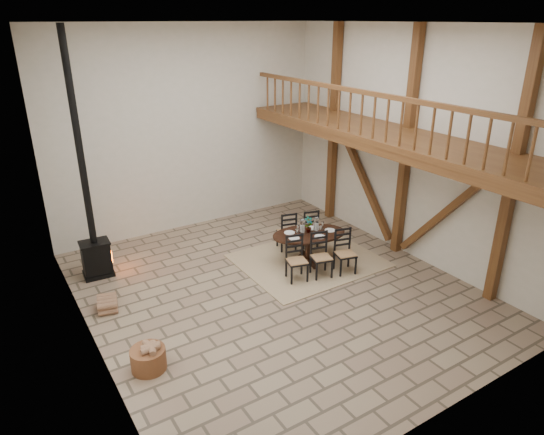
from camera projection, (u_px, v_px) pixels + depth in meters
ground at (275, 289)px, 9.77m from camera, size 8.00×8.00×0.00m
room_shell at (328, 135)px, 9.21m from camera, size 7.02×8.02×5.01m
rug at (308, 260)px, 10.92m from camera, size 3.00×2.50×0.02m
dining_table at (310, 247)px, 10.69m from camera, size 1.89×2.09×1.07m
wood_stove at (92, 226)px, 9.88m from camera, size 0.63×0.50×5.00m
log_basket at (148, 358)px, 7.50m from camera, size 0.55×0.55×0.45m
log_stack at (108, 304)px, 9.06m from camera, size 0.45×0.55×0.24m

